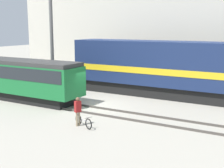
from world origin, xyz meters
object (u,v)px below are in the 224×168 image
(streetcar, at_px, (19,77))
(person, at_px, (78,109))
(freight_locomotive, at_px, (187,69))
(utility_pole_left, at_px, (52,44))
(bicycle, at_px, (83,122))

(streetcar, height_order, person, streetcar)
(freight_locomotive, bearing_deg, streetcar, -149.12)
(freight_locomotive, distance_m, person, 10.49)
(utility_pole_left, bearing_deg, person, -41.42)
(freight_locomotive, relative_size, person, 11.23)
(streetcar, height_order, bicycle, streetcar)
(bicycle, height_order, person, person)
(person, bearing_deg, bicycle, -0.86)
(streetcar, bearing_deg, utility_pole_left, 80.79)
(bicycle, bearing_deg, streetcar, 159.32)
(freight_locomotive, xyz_separation_m, person, (-3.36, -9.85, -1.34))
(freight_locomotive, height_order, person, freight_locomotive)
(bicycle, distance_m, utility_pole_left, 10.80)
(bicycle, height_order, utility_pole_left, utility_pole_left)
(bicycle, bearing_deg, person, 179.14)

